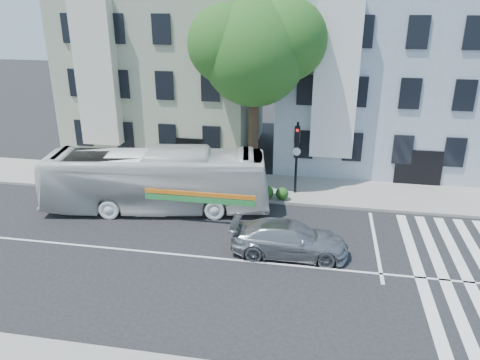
# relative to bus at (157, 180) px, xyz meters

# --- Properties ---
(ground) EXTENTS (120.00, 120.00, 0.00)m
(ground) POSITION_rel_bus_xyz_m (4.33, -4.31, -1.59)
(ground) COLOR black
(ground) RESTS_ON ground
(sidewalk_far) EXTENTS (80.00, 4.00, 0.15)m
(sidewalk_far) POSITION_rel_bus_xyz_m (4.33, 3.69, -1.52)
(sidewalk_far) COLOR gray
(sidewalk_far) RESTS_ON ground
(building_left) EXTENTS (12.00, 10.00, 11.00)m
(building_left) POSITION_rel_bus_xyz_m (-2.67, 10.69, 3.91)
(building_left) COLOR #959C83
(building_left) RESTS_ON ground
(building_right) EXTENTS (12.00, 10.00, 11.00)m
(building_right) POSITION_rel_bus_xyz_m (11.33, 10.69, 3.91)
(building_right) COLOR #95A4B2
(building_right) RESTS_ON ground
(street_tree) EXTENTS (7.30, 5.90, 11.10)m
(street_tree) POSITION_rel_bus_xyz_m (4.39, 4.43, 6.24)
(street_tree) COLOR #2D2116
(street_tree) RESTS_ON ground
(bus) EXTENTS (4.54, 11.73, 3.19)m
(bus) POSITION_rel_bus_xyz_m (0.00, 0.00, 0.00)
(bus) COLOR silver
(bus) RESTS_ON ground
(sedan) EXTENTS (2.13, 5.02, 1.44)m
(sedan) POSITION_rel_bus_xyz_m (7.07, -3.38, -0.87)
(sedan) COLOR #A1A3A8
(sedan) RESTS_ON ground
(hedge) EXTENTS (8.33, 3.49, 0.70)m
(hedge) POSITION_rel_bus_xyz_m (2.01, 1.99, -1.09)
(hedge) COLOR #2D6721
(hedge) RESTS_ON sidewalk_far
(traffic_signal) EXTENTS (0.44, 0.53, 4.17)m
(traffic_signal) POSITION_rel_bus_xyz_m (6.87, 3.03, 1.10)
(traffic_signal) COLOR black
(traffic_signal) RESTS_ON ground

